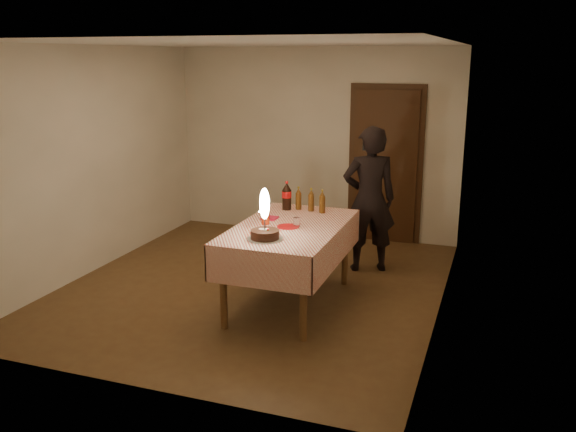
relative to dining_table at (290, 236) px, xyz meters
The scene contains 13 objects.
ground 0.96m from the dining_table, 148.70° to the left, with size 4.00×4.50×0.01m, color brown.
room_shell 1.13m from the dining_table, 141.33° to the left, with size 4.04×4.54×2.62m.
dining_table is the anchor object (origin of this frame).
birthday_cake 0.56m from the dining_table, 97.12° to the right, with size 0.33×0.33×0.48m.
red_plate 0.13m from the dining_table, 88.77° to the right, with size 0.22×0.22×0.01m, color red.
red_cup 0.29m from the dining_table, behind, with size 0.08×0.08×0.10m, color #AB260B.
clear_cup 0.17m from the dining_table, ahead, with size 0.07×0.07×0.09m, color white.
napkin_stack 0.35m from the dining_table, 149.19° to the left, with size 0.15×0.15×0.02m, color #B9152E.
cola_bottle 0.71m from the dining_table, 112.27° to the left, with size 0.10×0.10×0.32m.
amber_bottle_left 0.71m from the dining_table, 101.17° to the left, with size 0.06×0.06×0.25m.
amber_bottle_right 0.66m from the dining_table, 75.06° to the left, with size 0.06×0.06×0.25m.
amber_bottle_mid 0.68m from the dining_table, 88.03° to the left, with size 0.06×0.06×0.25m.
photographer 1.41m from the dining_table, 68.26° to the left, with size 0.74×0.62×1.71m.
Camera 1 is at (2.47, -5.83, 2.48)m, focal length 38.00 mm.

